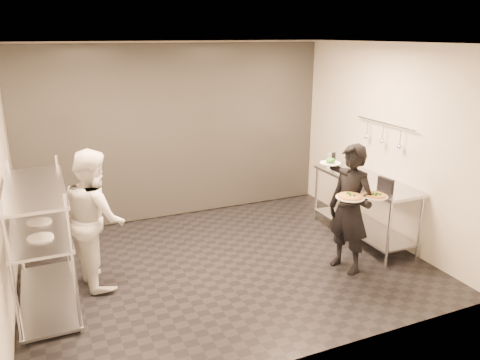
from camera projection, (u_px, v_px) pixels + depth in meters
name	position (u px, v px, depth m)	size (l,w,h in m)	color
room_shell	(194.00, 142.00, 6.76)	(5.00, 4.00, 2.80)	black
pass_rack	(41.00, 239.00, 5.10)	(0.60, 1.60, 1.50)	silver
prep_counter	(364.00, 198.00, 6.78)	(0.60, 1.80, 0.92)	silver
utensil_rail	(384.00, 134.00, 6.60)	(0.07, 1.20, 0.31)	silver
waiter	(350.00, 209.00, 5.81)	(0.60, 0.39, 1.64)	black
chef	(95.00, 218.00, 5.51)	(0.81, 0.63, 1.66)	white
pizza_plate_near	(350.00, 197.00, 5.53)	(0.34, 0.34, 0.05)	white
pizza_plate_far	(375.00, 195.00, 5.57)	(0.29, 0.29, 0.05)	white
salad_plate	(330.00, 162.00, 5.86)	(0.26, 0.26, 0.07)	white
pos_monitor	(386.00, 185.00, 6.14)	(0.05, 0.25, 0.18)	black
bottle_green	(329.00, 160.00, 7.19)	(0.07, 0.07, 0.24)	gray
bottle_clear	(355.00, 167.00, 6.88)	(0.07, 0.07, 0.22)	gray
bottle_dark	(334.00, 159.00, 7.36)	(0.06, 0.06, 0.20)	black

